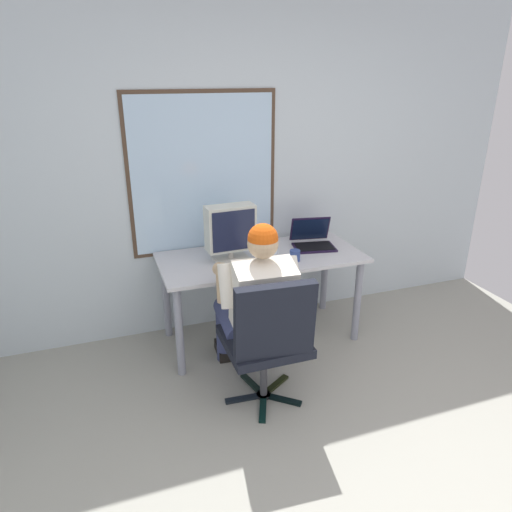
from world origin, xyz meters
TOP-DOWN VIEW (x-y plane):
  - wall_rear at (-0.02, 2.32)m, footprint 4.82×0.08m
  - desk at (-0.05, 1.91)m, footprint 1.58×0.71m
  - office_chair at (-0.30, 1.08)m, footprint 0.52×0.56m
  - person_seated at (-0.28, 1.35)m, footprint 0.54×0.85m
  - crt_monitor at (-0.29, 1.91)m, footprint 0.37×0.22m
  - laptop at (0.43, 1.99)m, footprint 0.37×0.36m
  - wine_glass at (-0.01, 1.76)m, footprint 0.08×0.08m
  - coffee_mug at (0.16, 1.73)m, footprint 0.08×0.08m

SIDE VIEW (x-z plane):
  - office_chair at x=-0.30m, z-range 0.07..1.02m
  - desk at x=-0.05m, z-range 0.26..0.99m
  - person_seated at x=-0.28m, z-range 0.02..1.25m
  - coffee_mug at x=0.16m, z-range 0.73..0.81m
  - laptop at x=0.43m, z-range 0.67..0.90m
  - wine_glass at x=-0.01m, z-range 0.76..0.89m
  - crt_monitor at x=-0.29m, z-range 0.76..1.18m
  - wall_rear at x=-0.02m, z-range 0.00..2.66m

